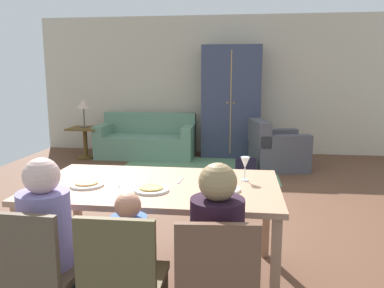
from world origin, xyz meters
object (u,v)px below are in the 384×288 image
at_px(plate_near_woman, 223,189).
at_px(armoire, 231,102).
at_px(person_child, 131,271).
at_px(table_lamp, 83,105).
at_px(dining_chair_child, 123,277).
at_px(dining_table, 157,192).
at_px(dining_chair_woman, 216,284).
at_px(side_table, 85,138).
at_px(person_woman, 217,264).
at_px(plate_near_man, 87,185).
at_px(handbag, 246,167).
at_px(dining_chair_man, 35,271).
at_px(plate_near_child, 151,190).
at_px(couch, 147,141).
at_px(wine_glass, 245,164).
at_px(person_man, 50,253).
at_px(armchair, 275,150).

distance_m(plate_near_woman, armoire, 4.77).
height_order(person_child, table_lamp, table_lamp).
xyz_separation_m(plate_near_woman, dining_chair_child, (-0.50, -0.79, -0.28)).
height_order(dining_table, dining_chair_child, dining_chair_child).
xyz_separation_m(dining_chair_woman, side_table, (-2.82, 5.01, -0.11)).
xyz_separation_m(dining_chair_woman, person_woman, (-0.01, 0.17, 0.02)).
distance_m(plate_near_man, handbag, 3.61).
relative_size(plate_near_woman, dining_chair_man, 0.29).
distance_m(dining_chair_woman, armoire, 5.57).
relative_size(plate_near_man, armoire, 0.12).
distance_m(plate_near_man, dining_chair_man, 0.82).
bearing_deg(armoire, person_woman, -89.21).
height_order(dining_chair_woman, person_woman, person_woman).
bearing_deg(side_table, plate_near_child, -61.82).
relative_size(person_child, table_lamp, 1.71).
bearing_deg(couch, handbag, -31.67).
relative_size(plate_near_child, person_child, 0.27).
bearing_deg(plate_near_child, handbag, 78.24).
distance_m(wine_glass, person_child, 1.20).
bearing_deg(armoire, side_table, -168.92).
height_order(person_woman, handbag, person_woman).
bearing_deg(dining_chair_child, person_man, 160.77).
distance_m(person_woman, handbag, 3.96).
bearing_deg(plate_near_child, person_woman, -46.77).
xyz_separation_m(plate_near_child, person_child, (-0.00, -0.54, -0.34)).
bearing_deg(dining_chair_man, plate_near_woman, 37.94).
distance_m(person_child, handbag, 4.01).
distance_m(person_child, side_table, 5.36).
height_order(dining_table, plate_near_man, plate_near_man).
bearing_deg(armoire, dining_table, -95.22).
bearing_deg(dining_chair_child, couch, 102.53).
bearing_deg(armoire, plate_near_man, -101.00).
xyz_separation_m(plate_near_woman, table_lamp, (-2.81, 4.22, 0.24)).
bearing_deg(dining_table, dining_chair_child, -89.93).
bearing_deg(person_woman, dining_chair_child, -160.64).
bearing_deg(armoire, handbag, -78.84).
xyz_separation_m(table_lamp, handbag, (3.01, -0.90, -0.88)).
distance_m(plate_near_woman, person_man, 1.20).
relative_size(dining_chair_woman, person_woman, 0.78).
height_order(dining_chair_woman, handbag, dining_chair_woman).
distance_m(plate_near_woman, dining_chair_woman, 0.83).
bearing_deg(wine_glass, dining_chair_woman, -97.91).
bearing_deg(plate_near_woman, handbag, 86.45).
relative_size(wine_glass, handbag, 0.58).
distance_m(plate_near_child, table_lamp, 4.89).
distance_m(couch, side_table, 1.17).
xyz_separation_m(armchair, handbag, (-0.50, -0.49, -0.19)).
height_order(dining_table, person_child, person_child).
xyz_separation_m(person_man, dining_chair_child, (0.50, -0.18, -0.02)).
bearing_deg(wine_glass, table_lamp, 126.92).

